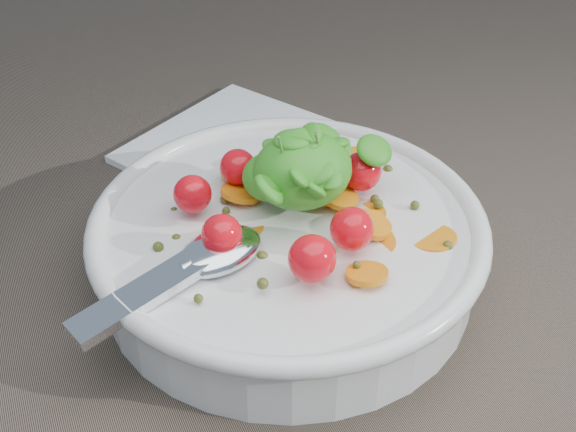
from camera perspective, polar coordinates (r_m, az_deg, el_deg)
name	(u,v)px	position (r m, az deg, el deg)	size (l,w,h in m)	color
ground	(288,302)	(0.51, -0.04, -6.85)	(6.00, 6.00, 0.00)	brown
bowl	(288,241)	(0.51, 0.02, -1.97)	(0.30, 0.28, 0.12)	white
napkin	(234,145)	(0.68, -4.26, 5.61)	(0.18, 0.16, 0.01)	white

